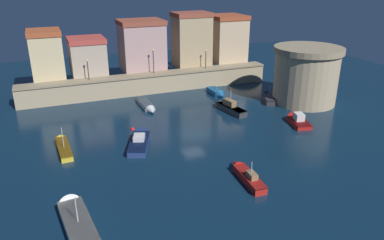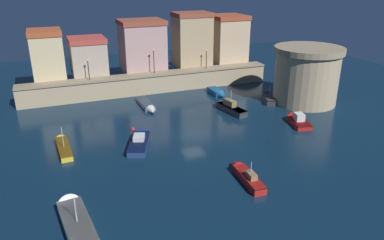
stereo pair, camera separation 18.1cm
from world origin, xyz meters
TOP-DOWN VIEW (x-y plane):
  - ground_plane at (0.00, 0.00)m, footprint 98.22×98.22m
  - quay_wall at (0.00, 17.56)m, footprint 39.31×2.68m
  - old_town_backdrop at (1.54, 21.50)m, footprint 35.09×6.20m
  - fortress_tower at (19.18, 4.58)m, footprint 9.60×9.60m
  - quay_lamp_0 at (-9.37, 17.56)m, footprint 0.32×0.32m
  - quay_lamp_1 at (0.51, 17.56)m, footprint 0.32×0.32m
  - quay_lamp_2 at (9.36, 17.56)m, footprint 0.32×0.32m
  - moored_boat_0 at (-2.65, 10.72)m, footprint 1.42×6.93m
  - moored_boat_1 at (0.60, -11.25)m, footprint 1.55×6.01m
  - moored_boat_2 at (-6.42, -0.10)m, footprint 4.11×6.91m
  - moored_boat_3 at (7.30, 5.43)m, footprint 2.49×6.63m
  - moored_boat_4 at (8.93, 12.21)m, footprint 1.55×4.32m
  - moored_boat_5 at (13.39, -1.59)m, footprint 2.90×5.02m
  - moored_boat_6 at (14.87, 7.13)m, footprint 3.17×5.14m
  - moored_boat_7 at (-14.50, 1.69)m, footprint 1.49×6.84m
  - moored_boat_8 at (-14.60, -11.72)m, footprint 2.62×7.49m
  - mooring_buoy_0 at (-6.34, 3.90)m, footprint 0.52×0.52m

SIDE VIEW (x-z plane):
  - ground_plane at x=0.00m, z-range 0.00..0.00m
  - mooring_buoy_0 at x=-6.34m, z-range -0.26..0.26m
  - moored_boat_0 at x=-2.65m, z-range -0.32..0.96m
  - moored_boat_7 at x=-14.50m, z-range -1.20..1.90m
  - moored_boat_5 at x=13.39m, z-range -0.63..1.44m
  - moored_boat_4 at x=8.93m, z-range -0.30..1.11m
  - moored_boat_8 at x=-14.60m, z-range -1.24..2.07m
  - moored_boat_1 at x=0.60m, z-range -0.79..1.64m
  - moored_boat_6 at x=14.87m, z-range -0.88..1.75m
  - moored_boat_2 at x=-6.42m, z-range -0.45..1.32m
  - moored_boat_3 at x=7.30m, z-range -1.12..2.23m
  - quay_wall at x=0.00m, z-range 0.01..3.02m
  - fortress_tower at x=19.18m, z-range 0.06..8.12m
  - quay_lamp_0 at x=-9.37m, z-range 3.53..6.55m
  - quay_lamp_2 at x=9.36m, z-range 3.54..6.58m
  - quay_lamp_1 at x=0.51m, z-range 3.59..7.38m
  - old_town_backdrop at x=1.54m, z-range 2.22..11.07m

